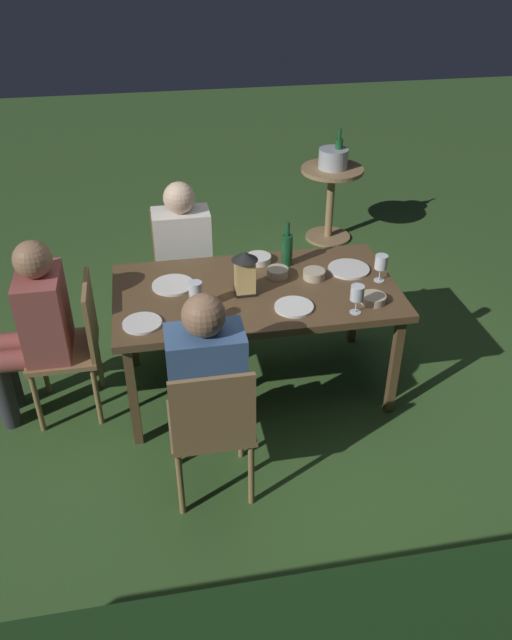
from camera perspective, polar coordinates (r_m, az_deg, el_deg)
name	(u,v)px	position (r m, az deg, el deg)	size (l,w,h in m)	color
ground_plane	(256,386)	(4.14, 0.00, -5.95)	(16.00, 16.00, 0.00)	#385B28
dining_table	(256,297)	(3.75, 0.00, 2.09)	(1.67, 0.91, 0.73)	brown
chair_side_right_b	(212,425)	(3.15, -4.03, -9.44)	(0.42, 0.40, 0.87)	#937047
person_in_blue	(206,376)	(3.20, -4.56, -5.10)	(0.38, 0.47, 1.15)	#426699
chair_side_left_b	(183,265)	(4.54, -6.62, 5.00)	(0.42, 0.40, 0.87)	#937047
person_in_cream	(184,258)	(4.30, -6.53, 5.57)	(0.38, 0.47, 1.15)	white
chair_head_far	(74,342)	(3.85, -16.12, -1.95)	(0.40, 0.42, 0.87)	#937047
person_in_rust	(35,324)	(3.79, -19.38, -0.35)	(0.48, 0.38, 1.15)	#9E4C47
lantern_centerpiece	(245,270)	(3.61, -1.02, 4.52)	(0.15, 0.15, 0.27)	black
green_bottle_on_table	(287,249)	(3.94, 2.83, 6.43)	(0.07, 0.07, 0.29)	#144723
wine_glass_a	(196,308)	(3.34, -5.44, 1.13)	(0.08, 0.08, 0.17)	silver
wine_glass_b	(381,263)	(3.82, 11.25, 5.05)	(0.08, 0.08, 0.17)	silver
wine_glass_c	(357,294)	(3.48, 9.14, 2.31)	(0.08, 0.08, 0.17)	silver
wine_glass_d	(195,291)	(3.49, -5.50, 2.67)	(0.08, 0.08, 0.17)	silver
plate_a	(349,269)	(3.96, 8.38, 4.58)	(0.26, 0.26, 0.01)	silver
plate_b	(294,307)	(3.54, 3.45, 1.20)	(0.22, 0.22, 0.01)	white
plate_c	(173,285)	(3.78, -7.51, 3.16)	(0.25, 0.25, 0.01)	white
plate_d	(142,323)	(3.45, -10.25, -0.30)	(0.21, 0.21, 0.01)	white
bowl_olives	(373,298)	(3.65, 10.56, 1.92)	(0.15, 0.15, 0.04)	#BCAD8E
bowl_bread	(278,272)	(3.84, 1.96, 4.34)	(0.13, 0.13, 0.05)	#BCAD8E
bowl_salad	(258,259)	(4.01, 0.21, 5.58)	(0.16, 0.16, 0.04)	silver
bowl_dip	(314,274)	(3.84, 5.28, 4.16)	(0.13, 0.13, 0.05)	#BCAD8E
side_table	(331,192)	(5.87, 6.79, 11.41)	(0.56, 0.56, 0.68)	#9E7A51
ice_bucket	(334,157)	(5.75, 7.03, 14.41)	(0.26, 0.26, 0.34)	#B2B7BF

